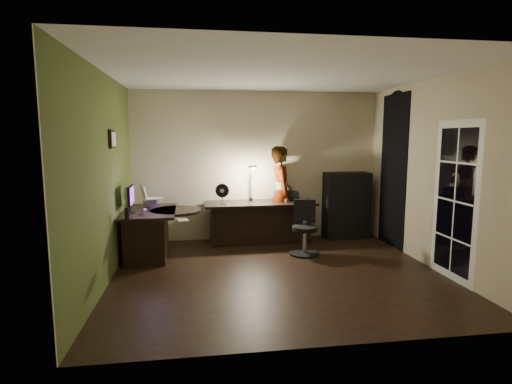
{
  "coord_description": "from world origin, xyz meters",
  "views": [
    {
      "loc": [
        -1.07,
        -5.25,
        1.88
      ],
      "look_at": [
        -0.15,
        1.05,
        1.0
      ],
      "focal_mm": 28.0,
      "sensor_mm": 36.0,
      "label": 1
    }
  ],
  "objects": [
    {
      "name": "desk_fan",
      "position": [
        -0.66,
        1.51,
        0.91
      ],
      "size": [
        0.26,
        0.17,
        0.36
      ],
      "primitive_type": "cube",
      "rotation": [
        0.0,
        0.0,
        -0.21
      ],
      "color": "black",
      "rests_on": "desk_right"
    },
    {
      "name": "framed_picture",
      "position": [
        -2.22,
        0.45,
        1.85
      ],
      "size": [
        0.04,
        0.3,
        0.25
      ],
      "primitive_type": "cube",
      "color": "black",
      "rests_on": "wall_left"
    },
    {
      "name": "phone",
      "position": [
        -1.91,
        0.71,
        0.75
      ],
      "size": [
        0.08,
        0.14,
        0.01
      ],
      "primitive_type": "cube",
      "rotation": [
        0.0,
        0.0,
        0.06
      ],
      "color": "black",
      "rests_on": "desk_left"
    },
    {
      "name": "french_door",
      "position": [
        2.24,
        -0.55,
        1.05
      ],
      "size": [
        0.02,
        0.92,
        2.1
      ],
      "primitive_type": "cube",
      "color": "white",
      "rests_on": "floor"
    },
    {
      "name": "wall_left",
      "position": [
        -2.25,
        0.0,
        1.35
      ],
      "size": [
        0.01,
        4.0,
        2.7
      ],
      "primitive_type": "cube",
      "color": "#BFB28B",
      "rests_on": "floor"
    },
    {
      "name": "printer",
      "position": [
        0.53,
        1.8,
        0.82
      ],
      "size": [
        0.41,
        0.33,
        0.18
      ],
      "primitive_type": "cube",
      "rotation": [
        0.0,
        0.0,
        -0.04
      ],
      "color": "black",
      "rests_on": "desk_right"
    },
    {
      "name": "desk_right",
      "position": [
        0.01,
        1.63,
        0.37
      ],
      "size": [
        1.97,
        0.73,
        0.74
      ],
      "primitive_type": "cube",
      "rotation": [
        0.0,
        0.0,
        0.02
      ],
      "color": "black",
      "rests_on": "floor"
    },
    {
      "name": "laptop",
      "position": [
        -1.81,
        1.48,
        0.98
      ],
      "size": [
        0.42,
        0.41,
        0.23
      ],
      "primitive_type": "cube",
      "rotation": [
        0.0,
        0.0,
        0.33
      ],
      "color": "silver",
      "rests_on": "laptop_stand"
    },
    {
      "name": "floor",
      "position": [
        0.0,
        0.0,
        -0.01
      ],
      "size": [
        4.5,
        4.0,
        0.01
      ],
      "primitive_type": "cube",
      "color": "black",
      "rests_on": "ground"
    },
    {
      "name": "headphones",
      "position": [
        0.74,
        1.48,
        0.77
      ],
      "size": [
        0.18,
        0.08,
        0.08
      ],
      "primitive_type": "cube",
      "rotation": [
        0.0,
        0.0,
        0.04
      ],
      "color": "navy",
      "rests_on": "desk_right"
    },
    {
      "name": "notepad",
      "position": [
        -1.29,
        0.21,
        0.75
      ],
      "size": [
        0.18,
        0.22,
        0.01
      ],
      "primitive_type": "cube",
      "rotation": [
        0.0,
        0.0,
        0.25
      ],
      "color": "silver",
      "rests_on": "desk_left"
    },
    {
      "name": "wall_right",
      "position": [
        2.25,
        0.0,
        1.35
      ],
      "size": [
        0.01,
        4.0,
        2.7
      ],
      "primitive_type": "cube",
      "color": "#BFB28B",
      "rests_on": "floor"
    },
    {
      "name": "mouse",
      "position": [
        -1.9,
        1.04,
        0.76
      ],
      "size": [
        0.09,
        0.1,
        0.03
      ],
      "primitive_type": "ellipsoid",
      "rotation": [
        0.0,
        0.0,
        -0.41
      ],
      "color": "silver",
      "rests_on": "desk_left"
    },
    {
      "name": "arched_doorway",
      "position": [
        2.24,
        1.15,
        1.3
      ],
      "size": [
        0.01,
        0.9,
        2.6
      ],
      "primitive_type": "cube",
      "color": "black",
      "rests_on": "floor"
    },
    {
      "name": "person",
      "position": [
        0.41,
        1.77,
        0.86
      ],
      "size": [
        0.41,
        0.62,
        1.72
      ],
      "primitive_type": "imported",
      "rotation": [
        0.0,
        0.0,
        1.57
      ],
      "color": "#D8A88C",
      "rests_on": "floor"
    },
    {
      "name": "office_chair",
      "position": [
        0.6,
        0.81,
        0.43
      ],
      "size": [
        0.58,
        0.58,
        0.87
      ],
      "primitive_type": "cube",
      "rotation": [
        0.0,
        0.0,
        -0.23
      ],
      "color": "black",
      "rests_on": "floor"
    },
    {
      "name": "pen",
      "position": [
        -1.19,
        0.67,
        0.75
      ],
      "size": [
        0.08,
        0.14,
        0.01
      ],
      "primitive_type": "cube",
      "rotation": [
        0.0,
        0.0,
        0.47
      ],
      "color": "black",
      "rests_on": "desk_left"
    },
    {
      "name": "ceiling",
      "position": [
        0.0,
        0.0,
        2.71
      ],
      "size": [
        4.5,
        4.0,
        0.01
      ],
      "primitive_type": "cube",
      "color": "silver",
      "rests_on": "floor"
    },
    {
      "name": "wall_back",
      "position": [
        0.0,
        2.0,
        1.35
      ],
      "size": [
        4.5,
        0.01,
        2.7
      ],
      "primitive_type": "cube",
      "color": "#BFB28B",
      "rests_on": "floor"
    },
    {
      "name": "monitor",
      "position": [
        -2.09,
        0.84,
        0.9
      ],
      "size": [
        0.1,
        0.46,
        0.3
      ],
      "primitive_type": "cube",
      "rotation": [
        0.0,
        0.0,
        0.03
      ],
      "color": "black",
      "rests_on": "desk_left"
    },
    {
      "name": "green_wall_overlay",
      "position": [
        -2.24,
        0.0,
        1.35
      ],
      "size": [
        0.0,
        4.0,
        2.7
      ],
      "primitive_type": "cube",
      "color": "#445623",
      "rests_on": "floor"
    },
    {
      "name": "wall_front",
      "position": [
        0.0,
        -2.0,
        1.35
      ],
      "size": [
        4.5,
        0.01,
        2.7
      ],
      "primitive_type": "cube",
      "color": "#BFB28B",
      "rests_on": "floor"
    },
    {
      "name": "cabinet",
      "position": [
        1.66,
        1.78,
        0.61
      ],
      "size": [
        0.82,
        0.42,
        1.23
      ],
      "primitive_type": "cube",
      "rotation": [
        0.0,
        0.0,
        -0.01
      ],
      "color": "black",
      "rests_on": "floor"
    },
    {
      "name": "desk_lamp",
      "position": [
        -0.13,
        1.83,
        1.08
      ],
      "size": [
        0.23,
        0.35,
        0.7
      ],
      "primitive_type": "cube",
      "rotation": [
        0.0,
        0.0,
        -0.2
      ],
      "color": "black",
      "rests_on": "desk_right"
    },
    {
      "name": "laptop_stand",
      "position": [
        -1.81,
        1.48,
        0.8
      ],
      "size": [
        0.31,
        0.28,
        0.11
      ],
      "primitive_type": "cube",
      "rotation": [
        0.0,
        0.0,
        -0.23
      ],
      "color": "silver",
      "rests_on": "desk_left"
    },
    {
      "name": "speaker",
      "position": [
        -2.04,
        0.32,
        0.83
      ],
      "size": [
        0.09,
        0.09,
        0.17
      ],
      "primitive_type": "cylinder",
      "rotation": [
        0.0,
        0.0,
        0.4
      ],
      "color": "black",
      "rests_on": "desk_left"
    },
    {
      "name": "desk_left",
      "position": [
        -1.83,
        1.03,
        0.37
      ],
      "size": [
        0.82,
        1.31,
        0.75
      ],
      "primitive_type": "cube",
      "rotation": [
        0.0,
        0.0,
        0.02
      ],
      "color": "black",
      "rests_on": "floor"
    }
  ]
}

